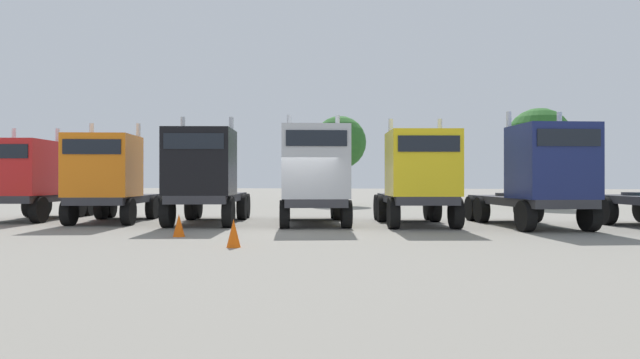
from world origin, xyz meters
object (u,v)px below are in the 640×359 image
semi_truck_red (27,179)px  semi_truck_yellow (419,177)px  semi_truck_navy (541,176)px  semi_truck_black (204,176)px  traffic_cone_near (179,225)px  semi_truck_orange (109,178)px  traffic_cone_mid (234,233)px  semi_truck_silver (314,175)px

semi_truck_red → semi_truck_yellow: 16.20m
semi_truck_navy → semi_truck_black: bearing=-101.2°
traffic_cone_near → semi_truck_yellow: bearing=34.8°
semi_truck_orange → semi_truck_red: bearing=-109.3°
semi_truck_black → traffic_cone_mid: semi_truck_black is taller
semi_truck_orange → semi_truck_yellow: bearing=80.4°
semi_truck_navy → traffic_cone_mid: semi_truck_navy is taller
semi_truck_black → semi_truck_silver: size_ratio=0.98×
semi_truck_yellow → traffic_cone_mid: size_ratio=8.36×
semi_truck_black → semi_truck_silver: (4.21, 0.40, 0.05)m
semi_truck_black → semi_truck_yellow: bearing=84.6°
semi_truck_silver → traffic_cone_mid: (-0.82, -6.87, -1.56)m
semi_truck_black → semi_truck_silver: 4.23m
traffic_cone_mid → semi_truck_navy: bearing=38.1°
semi_truck_yellow → traffic_cone_near: (-7.20, -4.99, -1.49)m
semi_truck_navy → traffic_cone_mid: (-8.96, -7.03, -1.49)m
semi_truck_red → semi_truck_navy: 20.47m
semi_truck_orange → semi_truck_silver: (8.28, 0.29, 0.10)m
semi_truck_black → semi_truck_yellow: size_ratio=1.08×
semi_truck_silver → semi_truck_yellow: size_ratio=1.10×
semi_truck_yellow → traffic_cone_near: semi_truck_yellow is taller
semi_truck_black → traffic_cone_near: (0.90, -4.24, -1.53)m
traffic_cone_near → traffic_cone_mid: size_ratio=0.95×
semi_truck_red → traffic_cone_near: 10.32m
semi_truck_orange → semi_truck_navy: size_ratio=0.91×
semi_truck_orange → traffic_cone_near: (4.97, -4.36, -1.48)m
semi_truck_silver → traffic_cone_mid: semi_truck_silver is taller
semi_truck_navy → semi_truck_red: bearing=-103.9°
semi_truck_red → semi_truck_navy: semi_truck_navy is taller
semi_truck_orange → semi_truck_black: (4.07, -0.12, 0.05)m
semi_truck_navy → semi_truck_orange: bearing=-102.3°
semi_truck_orange → traffic_cone_near: semi_truck_orange is taller
semi_truck_navy → semi_truck_yellow: bearing=-106.4°
semi_truck_yellow → semi_truck_silver: bearing=-95.1°
traffic_cone_mid → semi_truck_silver: bearing=83.2°
semi_truck_red → traffic_cone_near: size_ratio=9.02×
semi_truck_red → semi_truck_silver: size_ratio=0.93×
traffic_cone_near → semi_truck_red: bearing=151.8°
semi_truck_silver → semi_truck_red: bearing=-103.7°
semi_truck_navy → traffic_cone_mid: size_ratio=9.28×
semi_truck_yellow → traffic_cone_mid: semi_truck_yellow is taller
semi_truck_silver → traffic_cone_mid: 7.10m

